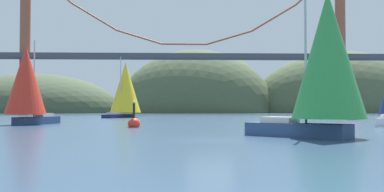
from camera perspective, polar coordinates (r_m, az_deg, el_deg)
ground_plane at (r=23.18m, az=2.42°, el=-5.86°), size 360.00×360.00×0.00m
headland_center at (r=158.21m, az=0.60°, el=-2.27°), size 58.67×44.00×46.83m
headland_right at (r=169.68m, az=19.51°, el=-2.13°), size 70.88×44.00×46.18m
headland_left at (r=166.81m, az=-20.47°, el=-2.13°), size 64.85×44.00×28.90m
suspension_bridge at (r=119.24m, az=-1.00°, el=6.38°), size 123.80×6.00×42.34m
sailboat_scarlet_sail at (r=46.70m, az=-21.24°, el=1.68°), size 5.09×7.75×8.84m
sailboat_yellow_sail at (r=79.41m, az=-8.91°, el=1.03°), size 7.52×9.77×11.08m
sailboat_green_sail at (r=25.40m, az=17.41°, el=4.56°), size 7.20×7.13×9.45m
sailboat_pink_spinnaker at (r=70.01m, az=20.38°, el=0.36°), size 4.23×6.61×8.41m
channel_buoy at (r=38.42m, az=-7.77°, el=-3.62°), size 1.10×1.10×2.64m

